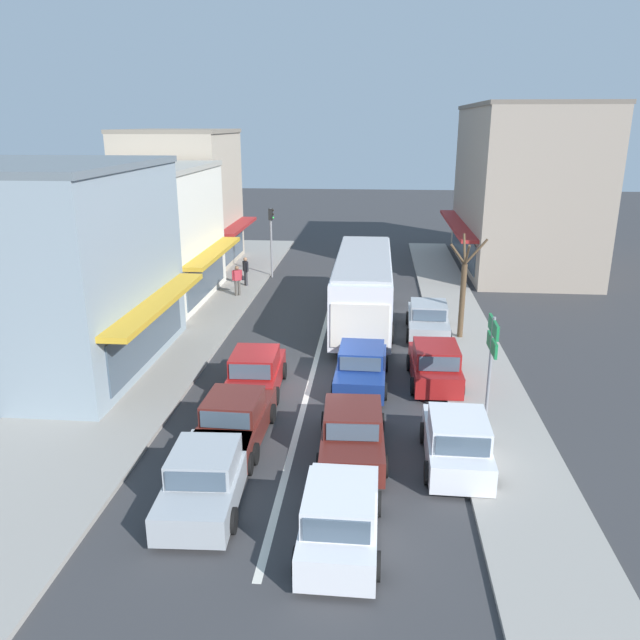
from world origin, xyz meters
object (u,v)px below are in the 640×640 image
object	(u,v)px
hatchback_adjacent_lane_lead	(256,372)
directional_road_sign	(492,346)
street_tree_right	(463,292)
pedestrian_with_handbag_near	(237,279)
sedan_queue_far_back	(361,367)
parked_sedan_kerb_third	(428,320)
traffic_light_downstreet	(271,231)
pedestrian_browsing_midblock	(246,270)
sedan_adjacent_lane_trail	(235,420)
sedan_queue_gap_filler	(353,432)
parked_hatchback_kerb_second	(435,365)
hatchback_behind_bus_mid	(340,517)
city_bus	(363,284)
sedan_behind_bus_near	(206,477)
parked_hatchback_kerb_front	(457,442)

from	to	relation	value
hatchback_adjacent_lane_lead	directional_road_sign	size ratio (longest dim) A/B	1.04
street_tree_right	pedestrian_with_handbag_near	world-z (taller)	street_tree_right
sedan_queue_far_back	parked_sedan_kerb_third	bearing A→B (deg)	64.61
traffic_light_downstreet	pedestrian_browsing_midblock	bearing A→B (deg)	-111.94
sedan_adjacent_lane_trail	traffic_light_downstreet	distance (m)	20.74
parked_sedan_kerb_third	sedan_queue_gap_filler	bearing A→B (deg)	-105.08
hatchback_adjacent_lane_lead	parked_hatchback_kerb_second	xyz separation A→B (m)	(6.29, 1.27, 0.00)
parked_hatchback_kerb_second	street_tree_right	xyz separation A→B (m)	(1.54, 5.01, 1.43)
traffic_light_downstreet	directional_road_sign	size ratio (longest dim) A/B	1.17
sedan_queue_gap_filler	traffic_light_downstreet	bearing A→B (deg)	105.45
pedestrian_with_handbag_near	pedestrian_browsing_midblock	world-z (taller)	same
hatchback_behind_bus_mid	pedestrian_with_handbag_near	distance (m)	21.26
city_bus	pedestrian_with_handbag_near	distance (m)	7.80
sedan_queue_gap_filler	pedestrian_with_handbag_near	distance (m)	17.44
sedan_behind_bus_near	sedan_adjacent_lane_trail	size ratio (longest dim) A/B	1.01
city_bus	sedan_queue_far_back	world-z (taller)	city_bus
sedan_adjacent_lane_trail	pedestrian_browsing_midblock	xyz separation A→B (m)	(-3.34, 17.84, 0.40)
parked_hatchback_kerb_front	pedestrian_browsing_midblock	bearing A→B (deg)	117.52
hatchback_adjacent_lane_lead	parked_hatchback_kerb_front	size ratio (longest dim) A/B	1.01
pedestrian_with_handbag_near	traffic_light_downstreet	bearing A→B (deg)	77.65
parked_hatchback_kerb_second	pedestrian_browsing_midblock	bearing A→B (deg)	126.50
pedestrian_browsing_midblock	parked_hatchback_kerb_second	bearing A→B (deg)	-53.50
hatchback_behind_bus_mid	traffic_light_downstreet	xyz separation A→B (m)	(-5.67, 25.01, 2.15)
sedan_queue_gap_filler	directional_road_sign	xyz separation A→B (m)	(4.04, 1.89, 2.04)
sedan_queue_gap_filler	city_bus	bearing A→B (deg)	90.11
parked_hatchback_kerb_front	pedestrian_with_handbag_near	xyz separation A→B (m)	(-9.70, 16.46, 0.36)
hatchback_behind_bus_mid	parked_hatchback_kerb_front	distance (m)	4.76
directional_road_sign	hatchback_adjacent_lane_lead	bearing A→B (deg)	164.57
sedan_queue_far_back	sedan_queue_gap_filler	distance (m)	4.95
sedan_queue_far_back	pedestrian_browsing_midblock	distance (m)	15.00
sedan_behind_bus_near	sedan_queue_gap_filler	xyz separation A→B (m)	(3.52, 2.72, 0.00)
sedan_behind_bus_near	directional_road_sign	bearing A→B (deg)	31.40
sedan_queue_gap_filler	traffic_light_downstreet	world-z (taller)	traffic_light_downstreet
sedan_behind_bus_near	pedestrian_with_handbag_near	world-z (taller)	pedestrian_with_handbag_near
parked_hatchback_kerb_second	pedestrian_with_handbag_near	distance (m)	14.43
sedan_behind_bus_near	parked_hatchback_kerb_second	bearing A→B (deg)	51.85
sedan_queue_gap_filler	street_tree_right	xyz separation A→B (m)	(4.29, 10.27, 1.48)
sedan_queue_gap_filler	parked_sedan_kerb_third	size ratio (longest dim) A/B	1.00
hatchback_adjacent_lane_lead	parked_sedan_kerb_third	bearing A→B (deg)	46.74
sedan_queue_far_back	traffic_light_downstreet	distance (m)	17.14
sedan_queue_far_back	sedan_adjacent_lane_trail	xyz separation A→B (m)	(-3.62, -4.55, 0.00)
hatchback_adjacent_lane_lead	pedestrian_with_handbag_near	xyz separation A→B (m)	(-3.30, 12.05, 0.36)
traffic_light_downstreet	hatchback_adjacent_lane_lead	bearing A→B (deg)	-82.47
sedan_queue_gap_filler	sedan_adjacent_lane_trail	xyz separation A→B (m)	(-3.50, 0.39, 0.00)
sedan_adjacent_lane_trail	parked_hatchback_kerb_second	distance (m)	7.92
sedan_queue_far_back	pedestrian_with_handbag_near	world-z (taller)	pedestrian_with_handbag_near
directional_road_sign	city_bus	bearing A→B (deg)	111.28
traffic_light_downstreet	parked_sedan_kerb_third	bearing A→B (deg)	-49.08
sedan_queue_gap_filler	hatchback_adjacent_lane_lead	distance (m)	5.33
parked_hatchback_kerb_second	pedestrian_browsing_midblock	size ratio (longest dim) A/B	2.29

